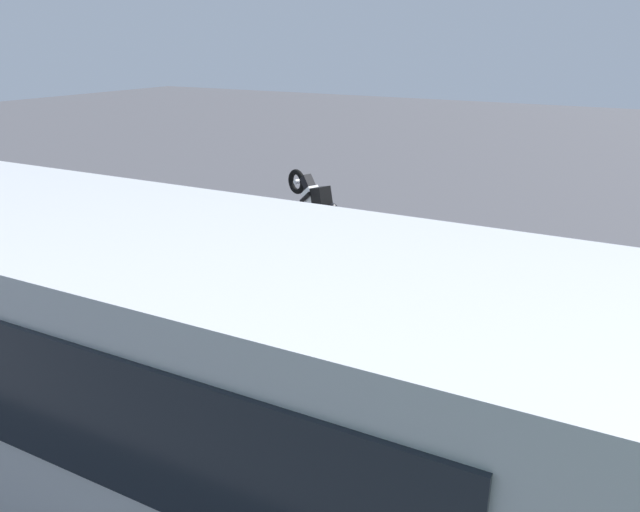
# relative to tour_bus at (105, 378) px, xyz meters

# --- Properties ---
(ground_plane) EXTENTS (80.00, 80.00, 0.00)m
(ground_plane) POSITION_rel_tour_bus_xyz_m (1.67, -5.23, -1.64)
(ground_plane) COLOR #424247
(tour_bus) EXTENTS (9.11, 2.86, 3.25)m
(tour_bus) POSITION_rel_tour_bus_xyz_m (0.00, 0.00, 0.00)
(tour_bus) COLOR #B7BABF
(tour_bus) RESTS_ON ground_plane
(spectator_far_left) EXTENTS (0.58, 0.38, 1.71)m
(spectator_far_left) POSITION_rel_tour_bus_xyz_m (-2.65, -2.55, -0.63)
(spectator_far_left) COLOR #473823
(spectator_far_left) RESTS_ON ground_plane
(spectator_left) EXTENTS (0.58, 0.34, 1.79)m
(spectator_left) POSITION_rel_tour_bus_xyz_m (-1.45, -2.64, -0.57)
(spectator_left) COLOR #473823
(spectator_left) RESTS_ON ground_plane
(spectator_centre) EXTENTS (0.57, 0.32, 1.69)m
(spectator_centre) POSITION_rel_tour_bus_xyz_m (-0.32, -2.77, -0.64)
(spectator_centre) COLOR #473823
(spectator_centre) RESTS_ON ground_plane
(spectator_right) EXTENTS (0.57, 0.33, 1.72)m
(spectator_right) POSITION_rel_tour_bus_xyz_m (0.66, -2.74, -0.61)
(spectator_right) COLOR #473823
(spectator_right) RESTS_ON ground_plane
(spectator_far_right) EXTENTS (0.58, 0.36, 1.67)m
(spectator_far_right) POSITION_rel_tour_bus_xyz_m (1.90, -2.95, -0.66)
(spectator_far_right) COLOR #473823
(spectator_far_right) RESTS_ON ground_plane
(parked_motorcycle_silver) EXTENTS (2.05, 0.58, 0.99)m
(parked_motorcycle_silver) POSITION_rel_tour_bus_xyz_m (-0.20, -2.11, -1.16)
(parked_motorcycle_silver) COLOR black
(parked_motorcycle_silver) RESTS_ON ground_plane
(stunt_motorcycle) EXTENTS (1.82, 0.99, 1.86)m
(stunt_motorcycle) POSITION_rel_tour_bus_xyz_m (2.65, -8.50, -0.60)
(stunt_motorcycle) COLOR black
(stunt_motorcycle) RESTS_ON ground_plane
(bay_line_a) EXTENTS (0.30, 4.44, 0.01)m
(bay_line_a) POSITION_rel_tour_bus_xyz_m (-4.45, -5.73, -1.64)
(bay_line_a) COLOR white
(bay_line_a) RESTS_ON ground_plane
(bay_line_b) EXTENTS (0.27, 3.78, 0.01)m
(bay_line_b) POSITION_rel_tour_bus_xyz_m (-1.60, -5.73, -1.64)
(bay_line_b) COLOR white
(bay_line_b) RESTS_ON ground_plane
(bay_line_c) EXTENTS (0.29, 4.19, 0.01)m
(bay_line_c) POSITION_rel_tour_bus_xyz_m (1.26, -5.73, -1.64)
(bay_line_c) COLOR white
(bay_line_c) RESTS_ON ground_plane
(bay_line_d) EXTENTS (0.32, 4.84, 0.01)m
(bay_line_d) POSITION_rel_tour_bus_xyz_m (4.11, -5.73, -1.64)
(bay_line_d) COLOR white
(bay_line_d) RESTS_ON ground_plane
(bay_line_e) EXTENTS (0.27, 3.75, 0.01)m
(bay_line_e) POSITION_rel_tour_bus_xyz_m (6.96, -5.73, -1.64)
(bay_line_e) COLOR white
(bay_line_e) RESTS_ON ground_plane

